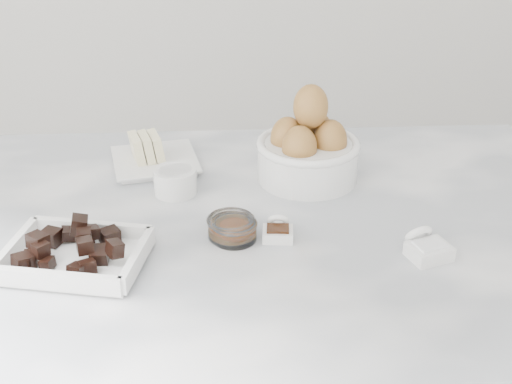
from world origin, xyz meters
TOP-DOWN VIEW (x-y plane):
  - marble_slab at (0.00, 0.00)m, footprint 1.20×0.80m
  - chocolate_dish at (-0.26, -0.12)m, footprint 0.23×0.19m
  - butter_plate at (-0.17, 0.23)m, footprint 0.19×0.19m
  - sugar_ramekin at (-0.12, 0.11)m, footprint 0.08×0.08m
  - egg_bowl at (0.12, 0.16)m, footprint 0.19×0.19m
  - honey_bowl at (-0.02, -0.05)m, footprint 0.08×0.08m
  - zest_bowl at (-0.02, -0.05)m, footprint 0.07×0.07m
  - vanilla_spoon at (0.05, -0.05)m, footprint 0.05×0.06m
  - salt_spoon at (0.27, -0.12)m, footprint 0.08×0.09m

SIDE VIEW (x-z plane):
  - marble_slab at x=0.00m, z-range 0.90..0.94m
  - vanilla_spoon at x=0.05m, z-range 0.93..0.97m
  - salt_spoon at x=0.27m, z-range 0.93..0.98m
  - zest_bowl at x=-0.02m, z-range 0.94..0.97m
  - honey_bowl at x=-0.02m, z-range 0.94..0.97m
  - butter_plate at x=-0.17m, z-range 0.93..0.99m
  - chocolate_dish at x=-0.26m, z-range 0.94..0.99m
  - sugar_ramekin at x=-0.12m, z-range 0.94..0.99m
  - egg_bowl at x=0.12m, z-range 0.91..1.09m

